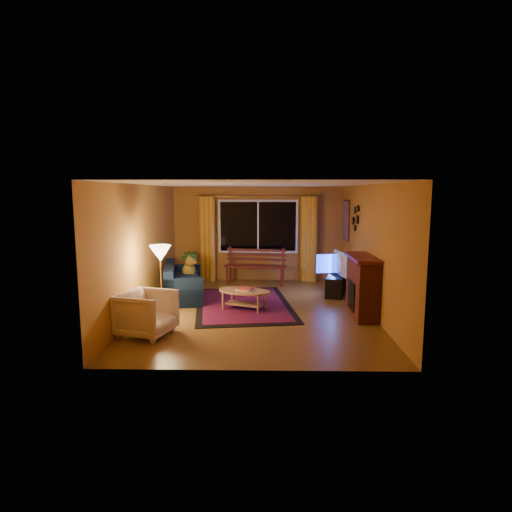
{
  "coord_description": "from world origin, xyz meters",
  "views": [
    {
      "loc": [
        0.18,
        -8.39,
        2.34
      ],
      "look_at": [
        0.0,
        0.3,
        1.05
      ],
      "focal_mm": 30.0,
      "sensor_mm": 36.0,
      "label": 1
    }
  ],
  "objects_px": {
    "armchair": "(147,311)",
    "coffee_table": "(244,300)",
    "bench": "(255,275)",
    "tv_console": "(336,285)",
    "sofa": "(184,281)",
    "floor_lamp": "(161,283)"
  },
  "relations": [
    {
      "from": "sofa",
      "to": "floor_lamp",
      "type": "height_order",
      "value": "floor_lamp"
    },
    {
      "from": "armchair",
      "to": "tv_console",
      "type": "xyz_separation_m",
      "value": [
        3.6,
        2.99,
        -0.18
      ]
    },
    {
      "from": "sofa",
      "to": "tv_console",
      "type": "bearing_deg",
      "value": -4.63
    },
    {
      "from": "sofa",
      "to": "tv_console",
      "type": "relative_size",
      "value": 1.73
    },
    {
      "from": "bench",
      "to": "tv_console",
      "type": "xyz_separation_m",
      "value": [
        1.91,
        -1.08,
        -0.01
      ]
    },
    {
      "from": "bench",
      "to": "armchair",
      "type": "xyz_separation_m",
      "value": [
        -1.69,
        -4.07,
        0.18
      ]
    },
    {
      "from": "armchair",
      "to": "coffee_table",
      "type": "distance_m",
      "value": 2.23
    },
    {
      "from": "bench",
      "to": "tv_console",
      "type": "height_order",
      "value": "bench"
    },
    {
      "from": "sofa",
      "to": "coffee_table",
      "type": "bearing_deg",
      "value": -45.86
    },
    {
      "from": "floor_lamp",
      "to": "armchair",
      "type": "bearing_deg",
      "value": -91.57
    },
    {
      "from": "sofa",
      "to": "coffee_table",
      "type": "xyz_separation_m",
      "value": [
        1.41,
        -0.98,
        -0.18
      ]
    },
    {
      "from": "bench",
      "to": "floor_lamp",
      "type": "height_order",
      "value": "floor_lamp"
    },
    {
      "from": "bench",
      "to": "floor_lamp",
      "type": "relative_size",
      "value": 1.14
    },
    {
      "from": "bench",
      "to": "floor_lamp",
      "type": "xyz_separation_m",
      "value": [
        -1.67,
        -3.13,
        0.45
      ]
    },
    {
      "from": "sofa",
      "to": "armchair",
      "type": "distance_m",
      "value": 2.6
    },
    {
      "from": "floor_lamp",
      "to": "bench",
      "type": "bearing_deg",
      "value": 61.99
    },
    {
      "from": "armchair",
      "to": "sofa",
      "type": "bearing_deg",
      "value": 14.17
    },
    {
      "from": "tv_console",
      "to": "armchair",
      "type": "bearing_deg",
      "value": -124.11
    },
    {
      "from": "sofa",
      "to": "armchair",
      "type": "bearing_deg",
      "value": -103.56
    },
    {
      "from": "bench",
      "to": "tv_console",
      "type": "relative_size",
      "value": 1.44
    },
    {
      "from": "floor_lamp",
      "to": "tv_console",
      "type": "height_order",
      "value": "floor_lamp"
    },
    {
      "from": "coffee_table",
      "to": "tv_console",
      "type": "xyz_separation_m",
      "value": [
        2.07,
        1.37,
        0.03
      ]
    }
  ]
}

